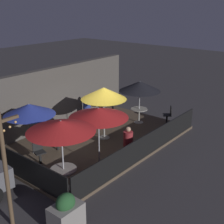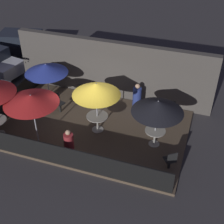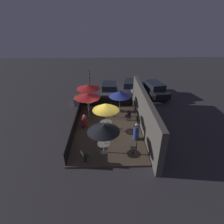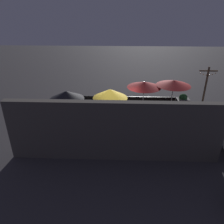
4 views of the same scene
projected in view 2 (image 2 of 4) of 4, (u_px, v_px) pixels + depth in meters
The scene contains 19 objects.
ground_plane at pixel (92, 128), 14.17m from camera, with size 60.00×60.00×0.00m, color #383538.
patio_deck at pixel (92, 127), 14.14m from camera, with size 8.41×5.30×0.12m.
building_wall at pixel (112, 70), 15.49m from camera, with size 10.01×0.36×3.04m.
fence_front at pixel (66, 157), 11.83m from camera, with size 8.21×0.05×0.95m.
fence_side_left at pixel (11, 101), 14.91m from camera, with size 0.05×5.10×0.95m.
patio_umbrella_0 at pixel (96, 89), 12.67m from camera, with size 2.03×2.03×2.39m.
patio_umbrella_2 at pixel (158, 106), 12.00m from camera, with size 2.07×2.07×2.19m.
patio_umbrella_3 at pixel (46, 68), 14.57m from camera, with size 2.05×2.05×2.14m.
patio_umbrella_4 at pixel (31, 99), 12.01m from camera, with size 2.17×2.17×2.35m.
dining_table_0 at pixel (97, 119), 13.56m from camera, with size 0.94×0.94×0.77m.
dining_table_2 at pixel (155, 133), 12.79m from camera, with size 0.85×0.85×0.75m.
patio_chair_0 at pixel (82, 92), 15.51m from camera, with size 0.56×0.56×0.91m.
patio_chair_1 at pixel (170, 109), 14.29m from camera, with size 0.45×0.45×0.94m.
patio_chair_2 at pixel (34, 102), 14.80m from camera, with size 0.50×0.50×0.94m.
patio_chair_3 at pixel (170, 160), 11.69m from camera, with size 0.56×0.56×0.91m.
patio_chair_4 at pixel (59, 102), 14.75m from camera, with size 0.50×0.50×0.95m.
patron_0 at pixel (69, 143), 12.42m from camera, with size 0.43×0.43×1.16m.
patron_1 at pixel (137, 98), 14.94m from camera, with size 0.58×0.58×1.35m.
parked_car_2 at pixel (22, 44), 19.69m from camera, with size 4.78×2.68×1.62m.
Camera 2 is at (4.43, -10.15, 8.92)m, focal length 50.00 mm.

